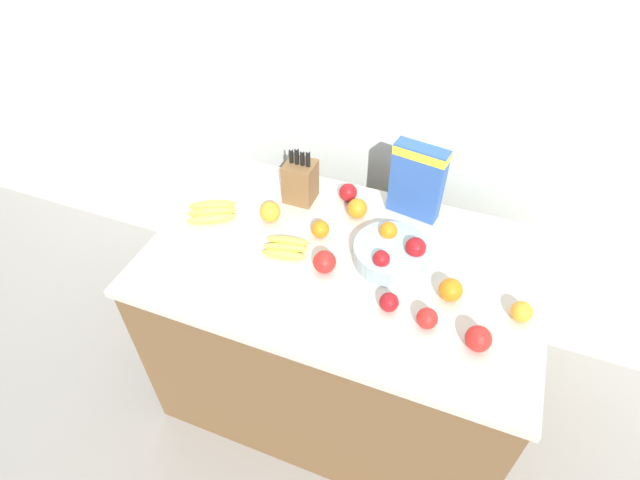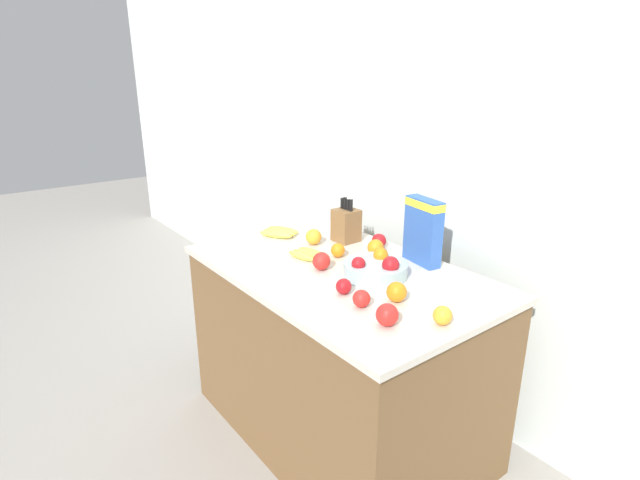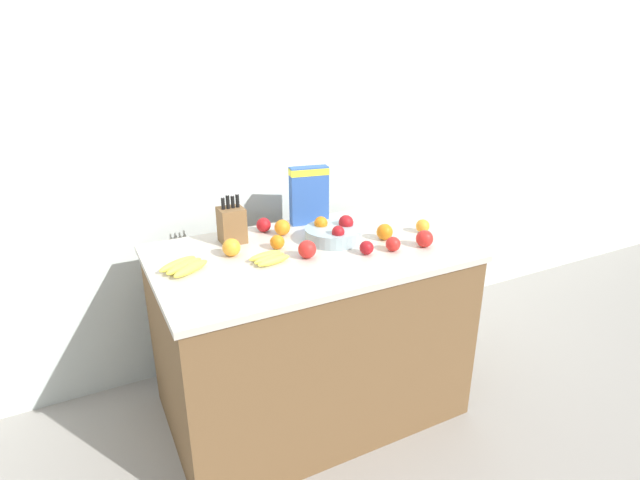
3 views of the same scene
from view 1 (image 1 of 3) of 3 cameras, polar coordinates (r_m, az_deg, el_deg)
The scene contains 18 objects.
ground_plane at distance 2.58m, azimuth 1.97°, elevation -16.31°, with size 14.00×14.00×0.00m, color gray.
wall_back at distance 2.15m, azimuth 9.11°, elevation 17.48°, with size 9.00×0.06×2.60m.
counter at distance 2.20m, azimuth 2.25°, elevation -10.40°, with size 1.46×0.90×0.90m.
knife_block at distance 2.06m, azimuth -2.25°, elevation 6.77°, with size 0.12×0.12×0.27m.
cereal_box at distance 1.98m, azimuth 11.08°, elevation 6.88°, with size 0.22×0.10×0.31m.
fruit_bowl at distance 1.84m, azimuth 8.31°, elevation -1.35°, with size 0.28×0.28×0.12m.
banana_bunch_left at distance 1.87m, azimuth -3.94°, elevation -0.89°, with size 0.18×0.14×0.03m.
banana_bunch_right at distance 2.06m, azimuth -12.25°, elevation 3.17°, with size 0.23×0.20×0.04m.
apple_front at distance 1.78m, azimuth 0.52°, elevation -2.52°, with size 0.08×0.08×0.08m, color red.
apple_by_knife_block at distance 1.65m, azimuth 17.64°, elevation -10.69°, with size 0.08×0.08×0.08m, color red.
apple_rightmost at distance 1.69m, azimuth 7.89°, elevation -7.05°, with size 0.07×0.07×0.07m, color #A31419.
apple_middle at distance 2.09m, azimuth 3.23°, elevation 5.45°, with size 0.08×0.08×0.08m, color #A31419.
apple_leftmost at distance 1.66m, azimuth 12.14°, elevation -8.74°, with size 0.07×0.07×0.07m, color red.
orange_mid_left at distance 2.01m, azimuth 4.27°, elevation 3.62°, with size 0.08×0.08×0.08m, color orange.
orange_front_left at distance 1.99m, azimuth -5.73°, elevation 3.23°, with size 0.08×0.08×0.08m, color orange.
orange_by_cereal at distance 1.77m, azimuth 22.04°, elevation -7.60°, with size 0.07×0.07×0.07m, color orange.
orange_front_center at distance 1.92m, azimuth 0.04°, elevation 1.24°, with size 0.07×0.07×0.07m, color orange.
orange_back_center at distance 1.75m, azimuth 14.70°, elevation -5.54°, with size 0.08×0.08×0.08m, color orange.
Camera 1 is at (0.39, -1.23, 2.23)m, focal length 28.00 mm.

